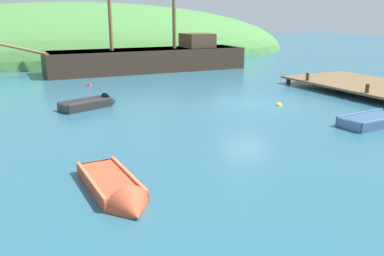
{
  "coord_description": "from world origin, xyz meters",
  "views": [
    {
      "loc": [
        -11.34,
        -16.79,
        4.38
      ],
      "look_at": [
        -4.69,
        -3.23,
        0.16
      ],
      "focal_mm": 38.53,
      "sensor_mm": 36.0,
      "label": 1
    }
  ],
  "objects_px": {
    "sailing_ship": "(149,63)",
    "buoy_yellow": "(279,106)",
    "rowboat_near_dock": "(93,105)",
    "rowboat_outer_left": "(117,193)",
    "buoy_red": "(90,86)",
    "rowboat_center": "(382,120)"
  },
  "relations": [
    {
      "from": "sailing_ship",
      "to": "buoy_yellow",
      "type": "height_order",
      "value": "sailing_ship"
    },
    {
      "from": "rowboat_center",
      "to": "rowboat_outer_left",
      "type": "distance_m",
      "value": 11.98
    },
    {
      "from": "rowboat_outer_left",
      "to": "buoy_red",
      "type": "bearing_deg",
      "value": 168.08
    },
    {
      "from": "sailing_ship",
      "to": "buoy_red",
      "type": "bearing_deg",
      "value": 41.14
    },
    {
      "from": "rowboat_center",
      "to": "rowboat_near_dock",
      "type": "bearing_deg",
      "value": 136.41
    },
    {
      "from": "sailing_ship",
      "to": "rowboat_center",
      "type": "distance_m",
      "value": 19.56
    },
    {
      "from": "buoy_red",
      "to": "buoy_yellow",
      "type": "relative_size",
      "value": 0.89
    },
    {
      "from": "buoy_red",
      "to": "buoy_yellow",
      "type": "bearing_deg",
      "value": -54.65
    },
    {
      "from": "sailing_ship",
      "to": "buoy_yellow",
      "type": "xyz_separation_m",
      "value": [
        1.24,
        -14.75,
        -0.61
      ]
    },
    {
      "from": "rowboat_center",
      "to": "buoy_red",
      "type": "bearing_deg",
      "value": 116.94
    },
    {
      "from": "buoy_red",
      "to": "sailing_ship",
      "type": "bearing_deg",
      "value": 39.71
    },
    {
      "from": "rowboat_near_dock",
      "to": "buoy_red",
      "type": "distance_m",
      "value": 6.41
    },
    {
      "from": "rowboat_near_dock",
      "to": "rowboat_center",
      "type": "xyz_separation_m",
      "value": [
        10.03,
        -8.21,
        -0.01
      ]
    },
    {
      "from": "rowboat_center",
      "to": "buoy_red",
      "type": "height_order",
      "value": "rowboat_center"
    },
    {
      "from": "rowboat_outer_left",
      "to": "buoy_red",
      "type": "distance_m",
      "value": 16.82
    },
    {
      "from": "rowboat_outer_left",
      "to": "buoy_red",
      "type": "relative_size",
      "value": 11.78
    },
    {
      "from": "rowboat_near_dock",
      "to": "rowboat_outer_left",
      "type": "xyz_separation_m",
      "value": [
        -1.78,
        -10.26,
        -0.05
      ]
    },
    {
      "from": "rowboat_near_dock",
      "to": "buoy_red",
      "type": "xyz_separation_m",
      "value": [
        1.24,
        6.29,
        -0.14
      ]
    },
    {
      "from": "sailing_ship",
      "to": "rowboat_center",
      "type": "relative_size",
      "value": 4.94
    },
    {
      "from": "rowboat_near_dock",
      "to": "rowboat_outer_left",
      "type": "distance_m",
      "value": 10.41
    },
    {
      "from": "rowboat_center",
      "to": "rowboat_outer_left",
      "type": "relative_size",
      "value": 1.04
    },
    {
      "from": "rowboat_center",
      "to": "sailing_ship",
      "type": "bearing_deg",
      "value": 94.49
    }
  ]
}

